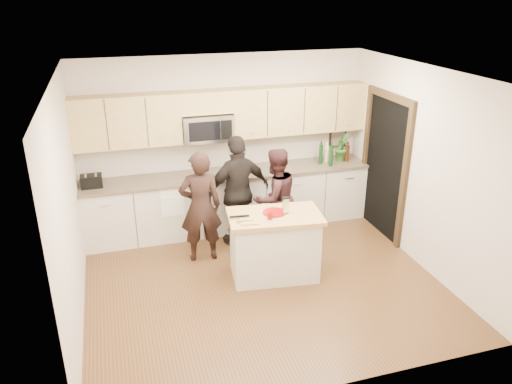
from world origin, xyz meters
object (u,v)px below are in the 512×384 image
object	(u,v)px
woman_left	(200,207)
woman_right	(239,192)
toaster	(91,181)
woman_center	(275,198)
island	(274,245)

from	to	relation	value
woman_left	woman_right	size ratio (longest dim) A/B	0.95
toaster	woman_left	xyz separation A→B (m)	(1.42, -0.85, -0.23)
woman_center	woman_right	size ratio (longest dim) A/B	0.89
toaster	woman_left	size ratio (longest dim) A/B	0.19
toaster	woman_center	distance (m)	2.65
island	woman_right	world-z (taller)	woman_right
toaster	woman_left	world-z (taller)	woman_left
island	woman_right	size ratio (longest dim) A/B	0.76
toaster	woman_right	xyz separation A→B (m)	(2.03, -0.56, -0.18)
toaster	woman_center	size ratio (longest dim) A/B	0.20
woman_right	toaster	bearing A→B (deg)	-27.47
island	woman_right	bearing A→B (deg)	109.17
island	woman_left	size ratio (longest dim) A/B	0.80
woman_center	woman_right	xyz separation A→B (m)	(-0.50, 0.19, 0.09)
island	toaster	xyz separation A→B (m)	(-2.25, 1.57, 0.57)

